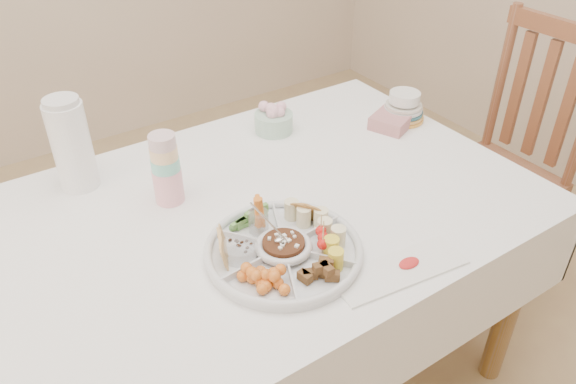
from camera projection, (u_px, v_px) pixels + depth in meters
floor at (267, 377)px, 1.98m from camera, size 4.00×4.00×0.00m
dining_table at (265, 301)px, 1.76m from camera, size 1.52×1.02×0.76m
chair at (495, 168)px, 2.10m from camera, size 0.46×0.46×1.08m
party_tray at (284, 248)px, 1.36m from camera, size 0.42×0.42×0.04m
bean_dip at (284, 246)px, 1.36m from camera, size 0.11×0.11×0.04m
tortillas at (301, 211)px, 1.45m from camera, size 0.10×0.10×0.05m
carrot_cucumber at (251, 210)px, 1.42m from camera, size 0.11×0.11×0.09m
pita_raisins at (229, 248)px, 1.33m from camera, size 0.13×0.13×0.06m
cherries at (263, 280)px, 1.25m from camera, size 0.13×0.13×0.05m
granola_chunks at (320, 273)px, 1.27m from camera, size 0.10×0.10×0.04m
banana_tomato at (336, 231)px, 1.36m from camera, size 0.13×0.13×0.10m
cup_stack at (166, 166)px, 1.50m from camera, size 0.10×0.10×0.22m
thermos at (71, 143)px, 1.55m from camera, size 0.11×0.11×0.28m
flower_bowl at (274, 118)px, 1.86m from camera, size 0.16×0.16×0.10m
napkin_stack at (392, 121)px, 1.90m from camera, size 0.17×0.16×0.05m
plate_stack at (403, 107)px, 1.93m from camera, size 0.16×0.16×0.10m
placemat at (399, 270)px, 1.33m from camera, size 0.35×0.15×0.01m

